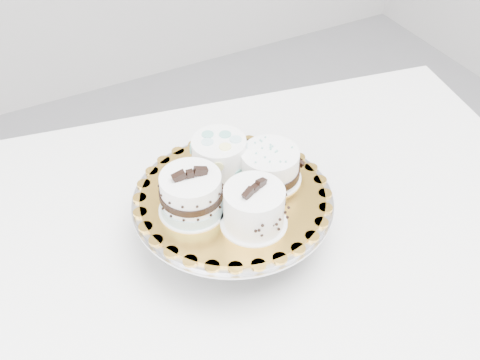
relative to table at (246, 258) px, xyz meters
name	(u,v)px	position (x,y,z in m)	size (l,w,h in m)	color
table	(246,258)	(0.00, 0.00, 0.00)	(1.31, 0.99, 0.75)	white
cake_stand	(233,209)	(-0.03, 0.00, 0.14)	(0.34, 0.34, 0.09)	gray
cake_board	(233,196)	(-0.03, 0.00, 0.17)	(0.31, 0.31, 0.00)	gold
cake_swirl	(254,208)	(-0.03, -0.08, 0.21)	(0.12, 0.12, 0.08)	white
cake_banded	(191,195)	(-0.10, 0.00, 0.21)	(0.11, 0.11, 0.09)	white
cake_dots	(219,156)	(-0.02, 0.06, 0.21)	(0.11, 0.11, 0.07)	white
cake_ribbon	(270,166)	(0.05, 0.01, 0.20)	(0.13, 0.13, 0.06)	white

